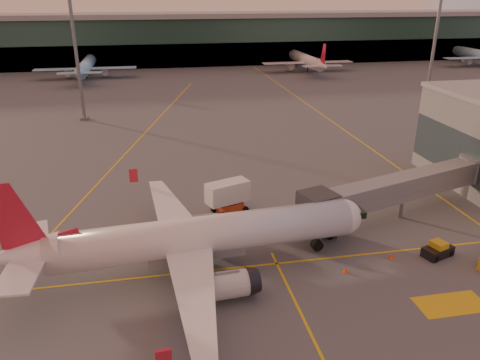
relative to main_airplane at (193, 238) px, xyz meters
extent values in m
plane|color=#4C4F54|center=(3.05, -5.40, -3.46)|extent=(600.00, 600.00, 0.00)
cube|color=gold|center=(3.05, -0.40, -3.45)|extent=(80.00, 0.25, 0.01)
cube|color=gold|center=(-6.95, 39.60, -3.45)|extent=(31.30, 115.98, 0.01)
cube|color=gold|center=(33.05, 64.60, -3.45)|extent=(0.25, 160.00, 0.01)
cube|color=gold|center=(8.05, -13.40, -3.45)|extent=(0.25, 30.00, 0.01)
cube|color=gold|center=(21.05, -9.40, -3.45)|extent=(6.00, 3.00, 0.01)
cube|color=#19382D|center=(3.05, 136.60, 4.54)|extent=(400.00, 18.00, 16.00)
cube|color=gray|center=(3.05, 136.60, 13.34)|extent=(400.00, 20.00, 1.60)
cube|color=black|center=(3.05, 128.10, 0.54)|extent=(400.00, 1.00, 8.00)
cube|color=#2D3D47|center=(36.10, 12.60, 1.54)|extent=(0.30, 21.60, 6.00)
cylinder|color=slate|center=(-16.95, 60.60, 9.04)|extent=(0.70, 0.70, 25.00)
cube|color=slate|center=(-16.95, 60.60, -3.21)|extent=(1.60, 1.60, 0.50)
cylinder|color=slate|center=(58.05, 56.60, 9.04)|extent=(0.70, 0.70, 25.00)
cube|color=slate|center=(58.05, 56.60, -3.21)|extent=(1.60, 1.60, 0.50)
cylinder|color=white|center=(1.21, 0.09, 0.19)|extent=(28.64, 5.86, 3.65)
sphere|color=white|center=(15.39, 1.20, 0.19)|extent=(3.58, 3.58, 3.58)
cube|color=black|center=(16.42, 1.28, 0.65)|extent=(1.82, 2.49, 0.64)
cone|color=white|center=(-14.70, -1.15, 0.47)|extent=(6.49, 3.94, 3.47)
cube|color=white|center=(-14.11, -4.23, 0.56)|extent=(3.31, 6.07, 0.18)
cylinder|color=silver|center=(2.33, -5.38, -1.81)|extent=(3.99, 2.66, 2.37)
cylinder|color=black|center=(-0.68, -2.43, -2.64)|extent=(1.74, 1.40, 1.64)
cylinder|color=black|center=(-0.68, -2.43, -2.13)|extent=(0.33, 0.33, 1.00)
cube|color=white|center=(-14.59, 1.99, 0.56)|extent=(4.15, 6.39, 0.18)
cylinder|color=silver|center=(1.47, 5.68, -1.81)|extent=(3.99, 2.66, 2.37)
cylinder|color=black|center=(-1.05, 2.30, -2.64)|extent=(1.74, 1.40, 1.64)
cylinder|color=black|center=(-1.05, 2.30, -2.13)|extent=(0.33, 0.33, 1.00)
cube|color=slate|center=(0.17, 0.01, -0.99)|extent=(9.22, 3.61, 1.46)
cylinder|color=black|center=(12.62, 0.99, -2.64)|extent=(1.20, 0.82, 1.15)
cube|color=slate|center=(24.97, 6.72, 0.49)|extent=(24.95, 10.23, 2.70)
cube|color=#2D3035|center=(13.39, 3.44, 0.49)|extent=(4.28, 4.28, 3.00)
cube|color=#2D3035|center=(14.89, 4.34, -2.26)|extent=(1.60, 2.40, 2.40)
cylinder|color=black|center=(14.89, 3.24, -3.06)|extent=(0.80, 0.40, 0.80)
cylinder|color=black|center=(14.89, 5.44, -3.06)|extent=(0.80, 0.40, 0.80)
cylinder|color=slate|center=(24.97, 6.72, -2.13)|extent=(0.50, 0.50, 2.65)
cylinder|color=slate|center=(37.05, 10.60, 0.49)|extent=(4.40, 4.40, 3.00)
cylinder|color=slate|center=(37.05, 10.60, -2.13)|extent=(2.40, 2.40, 2.65)
cube|color=#BB381A|center=(5.41, 11.81, -2.80)|extent=(3.37, 2.96, 1.32)
cube|color=silver|center=(5.16, 11.72, -0.73)|extent=(5.55, 3.84, 2.46)
cylinder|color=black|center=(4.29, 10.27, -3.06)|extent=(0.85, 0.56, 0.79)
cylinder|color=black|center=(7.26, 11.37, -3.06)|extent=(0.85, 0.56, 0.79)
cube|color=black|center=(24.36, -2.00, -2.95)|extent=(3.48, 2.58, 1.01)
cube|color=gold|center=(24.36, -2.00, -2.27)|extent=(1.69, 1.80, 0.82)
cylinder|color=black|center=(23.56, -3.05, -3.14)|extent=(0.70, 0.47, 0.64)
cylinder|color=black|center=(25.63, -2.33, -3.14)|extent=(0.70, 0.47, 0.64)
cone|color=#FF450D|center=(19.55, -1.60, -3.15)|extent=(0.49, 0.49, 0.62)
cube|color=#FF450D|center=(19.55, -1.60, -3.44)|extent=(0.42, 0.42, 0.03)
cone|color=#FF450D|center=(14.08, -3.14, -3.16)|extent=(0.47, 0.47, 0.59)
cube|color=#FF450D|center=(14.08, -3.14, -3.44)|extent=(0.40, 0.40, 0.03)
camera|label=1|loc=(-2.85, -38.48, 21.43)|focal=35.00mm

